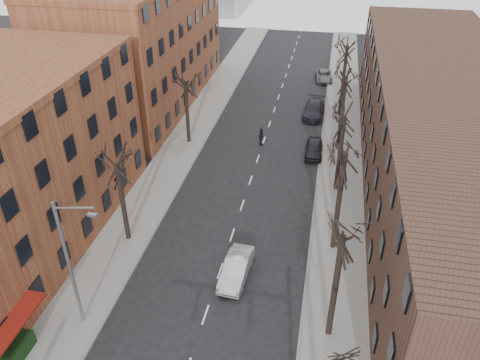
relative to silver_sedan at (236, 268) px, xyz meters
The scene contains 17 objects.
sidewalk_left 21.41m from the silver_sedan, 115.50° to the left, with size 4.00×90.00×0.15m, color gray.
sidewalk_right 20.48m from the silver_sedan, 70.64° to the left, with size 4.00×90.00×0.15m, color gray.
building_left_far 33.72m from the silver_sedan, 121.30° to the left, with size 12.00×28.00×14.00m, color brown.
building_right 21.02m from the silver_sedan, 44.08° to the left, with size 12.00×50.00×10.00m, color #462B20.
tree_right_b 7.41m from the silver_sedan, 29.98° to the right, with size 5.20×5.20×10.80m, color black, non-canonical shape.
tree_right_c 7.74m from the silver_sedan, 34.06° to the left, with size 5.20×5.20×11.60m, color black, non-canonical shape.
tree_right_d 13.89m from the silver_sedan, 62.59° to the left, with size 5.20×5.20×10.00m, color black, non-canonical shape.
tree_right_e 21.31m from the silver_sedan, 72.55° to the left, with size 5.20×5.20×10.80m, color black, non-canonical shape.
tree_right_f 29.04m from the silver_sedan, 77.29° to the left, with size 5.20×5.20×11.60m, color black, non-canonical shape.
tree_left_a 9.14m from the silver_sedan, 165.27° to the left, with size 5.20×5.20×9.50m, color black, non-canonical shape.
tree_left_b 20.34m from the silver_sedan, 115.70° to the left, with size 5.20×5.20×9.50m, color black, non-canonical shape.
streetlight 10.89m from the silver_sedan, 145.41° to the right, with size 2.45×0.22×9.03m.
silver_sedan is the anchor object (origin of this frame).
parked_car_near 18.66m from the silver_sedan, 77.35° to the left, with size 1.68×4.17×1.42m, color black.
parked_car_mid 27.74m from the silver_sedan, 82.81° to the left, with size 2.18×5.37×1.56m, color black.
parked_car_far 39.70m from the silver_sedan, 84.09° to the left, with size 2.13×4.61×1.28m, color slate.
pedestrian_crossing 19.25m from the silver_sedan, 94.15° to the left, with size 1.11×0.46×1.89m, color black.
Camera 1 is at (6.07, -7.34, 22.82)m, focal length 35.00 mm.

